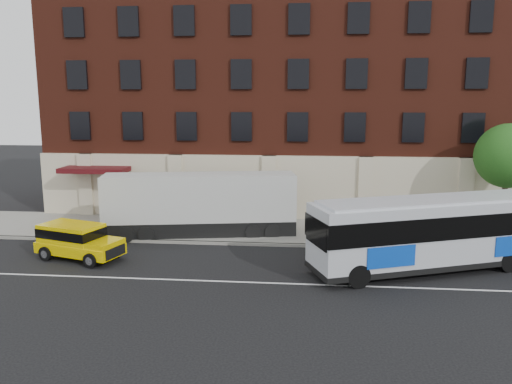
# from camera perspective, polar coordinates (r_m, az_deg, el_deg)

# --- Properties ---
(ground) EXTENTS (120.00, 120.00, 0.00)m
(ground) POSITION_cam_1_polar(r_m,az_deg,el_deg) (21.62, -0.82, -10.51)
(ground) COLOR black
(ground) RESTS_ON ground
(sidewalk) EXTENTS (60.00, 6.00, 0.15)m
(sidewalk) POSITION_cam_1_polar(r_m,az_deg,el_deg) (30.14, 1.07, -4.25)
(sidewalk) COLOR gray
(sidewalk) RESTS_ON ground
(kerb) EXTENTS (60.00, 0.25, 0.15)m
(kerb) POSITION_cam_1_polar(r_m,az_deg,el_deg) (27.25, 0.57, -5.85)
(kerb) COLOR gray
(kerb) RESTS_ON ground
(lane_line) EXTENTS (60.00, 0.12, 0.01)m
(lane_line) POSITION_cam_1_polar(r_m,az_deg,el_deg) (22.08, -0.68, -10.03)
(lane_line) COLOR silver
(lane_line) RESTS_ON ground
(building) EXTENTS (30.00, 12.10, 15.00)m
(building) POSITION_cam_1_polar(r_m,az_deg,el_deg) (37.04, 2.06, 10.24)
(building) COLOR #551F14
(building) RESTS_ON sidewalk
(sign_pole) EXTENTS (0.30, 0.20, 2.50)m
(sign_pole) POSITION_cam_1_polar(r_m,az_deg,el_deg) (29.01, -16.39, -2.47)
(sign_pole) COLOR slate
(sign_pole) RESTS_ON ground
(street_tree) EXTENTS (3.60, 3.60, 6.20)m
(street_tree) POSITION_cam_1_polar(r_m,az_deg,el_deg) (31.80, 26.33, 3.38)
(street_tree) COLOR #312618
(street_tree) RESTS_ON sidewalk
(city_bus) EXTENTS (12.28, 6.79, 3.33)m
(city_bus) POSITION_cam_1_polar(r_m,az_deg,el_deg) (24.62, 19.94, -4.04)
(city_bus) COLOR silver
(city_bus) RESTS_ON ground
(yellow_suv) EXTENTS (4.58, 2.93, 1.70)m
(yellow_suv) POSITION_cam_1_polar(r_m,az_deg,el_deg) (26.39, -19.41, -4.98)
(yellow_suv) COLOR #F7D200
(yellow_suv) RESTS_ON ground
(shipping_container) EXTENTS (10.85, 3.98, 3.54)m
(shipping_container) POSITION_cam_1_polar(r_m,az_deg,el_deg) (28.89, -6.26, -1.54)
(shipping_container) COLOR black
(shipping_container) RESTS_ON ground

